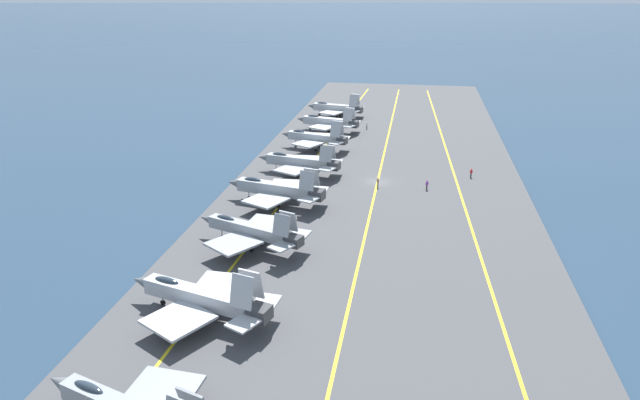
% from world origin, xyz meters
% --- Properties ---
extents(ground_plane, '(2000.00, 2000.00, 0.00)m').
position_xyz_m(ground_plane, '(0.00, 0.00, 0.00)').
color(ground_plane, '#23384C').
extents(carrier_deck, '(210.54, 50.99, 0.40)m').
position_xyz_m(carrier_deck, '(0.00, 0.00, 0.20)').
color(carrier_deck, '#424244').
rests_on(carrier_deck, ground).
extents(deck_stripe_foul_line, '(189.27, 9.85, 0.01)m').
position_xyz_m(deck_stripe_foul_line, '(0.00, -14.02, 0.40)').
color(deck_stripe_foul_line, yellow).
rests_on(deck_stripe_foul_line, carrier_deck).
extents(deck_stripe_centerline, '(189.49, 0.36, 0.01)m').
position_xyz_m(deck_stripe_centerline, '(0.00, 0.00, 0.40)').
color(deck_stripe_centerline, yellow).
rests_on(deck_stripe_centerline, carrier_deck).
extents(deck_stripe_edge_line, '(189.34, 8.15, 0.01)m').
position_xyz_m(deck_stripe_edge_line, '(0.00, 14.02, 0.40)').
color(deck_stripe_edge_line, yellow).
rests_on(deck_stripe_edge_line, carrier_deck).
extents(parked_jet_second, '(13.98, 17.48, 6.55)m').
position_xyz_m(parked_jet_second, '(-47.00, 15.18, 2.73)').
color(parked_jet_second, '#A8AAAF').
rests_on(parked_jet_second, carrier_deck).
extents(parked_jet_third, '(13.79, 16.56, 6.12)m').
position_xyz_m(parked_jet_third, '(-29.84, 14.66, 2.95)').
color(parked_jet_third, gray).
rests_on(parked_jet_third, carrier_deck).
extents(parked_jet_fourth, '(13.78, 16.98, 6.45)m').
position_xyz_m(parked_jet_fourth, '(-13.59, 15.20, 2.95)').
color(parked_jet_fourth, '#93999E').
rests_on(parked_jet_fourth, carrier_deck).
extents(parked_jet_fifth, '(12.57, 16.25, 5.94)m').
position_xyz_m(parked_jet_fifth, '(1.92, 14.60, 2.81)').
color(parked_jet_fifth, '#93999E').
rests_on(parked_jet_fifth, carrier_deck).
extents(parked_jet_sixth, '(12.34, 15.29, 6.58)m').
position_xyz_m(parked_jet_sixth, '(18.68, 14.70, 3.07)').
color(parked_jet_sixth, '#9EA3A8').
rests_on(parked_jet_sixth, carrier_deck).
extents(parked_jet_seventh, '(12.34, 15.78, 6.00)m').
position_xyz_m(parked_jet_seventh, '(34.90, 14.43, 2.75)').
color(parked_jet_seventh, '#A8AAAF').
rests_on(parked_jet_seventh, carrier_deck).
extents(parked_jet_eighth, '(12.21, 15.39, 6.19)m').
position_xyz_m(parked_jet_eighth, '(51.12, 14.95, 2.71)').
color(parked_jet_eighth, '#A8AAAF').
rests_on(parked_jet_eighth, carrier_deck).
extents(crew_white_vest, '(0.41, 0.30, 1.77)m').
position_xyz_m(crew_white_vest, '(39.01, 5.52, 1.37)').
color(crew_white_vest, '#4C473D').
rests_on(crew_white_vest, carrier_deck).
extents(crew_brown_vest, '(0.43, 0.34, 1.80)m').
position_xyz_m(crew_brown_vest, '(-3.00, -0.24, 1.39)').
color(crew_brown_vest, '#4C473D').
rests_on(crew_brown_vest, carrier_deck).
extents(crew_red_vest, '(0.39, 0.45, 1.72)m').
position_xyz_m(crew_red_vest, '(5.24, -16.58, 1.34)').
color(crew_red_vest, '#232328').
rests_on(crew_red_vest, carrier_deck).
extents(crew_purple_vest, '(0.44, 0.46, 1.71)m').
position_xyz_m(crew_purple_vest, '(-2.73, -8.62, 1.34)').
color(crew_purple_vest, '#383328').
rests_on(crew_purple_vest, carrier_deck).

